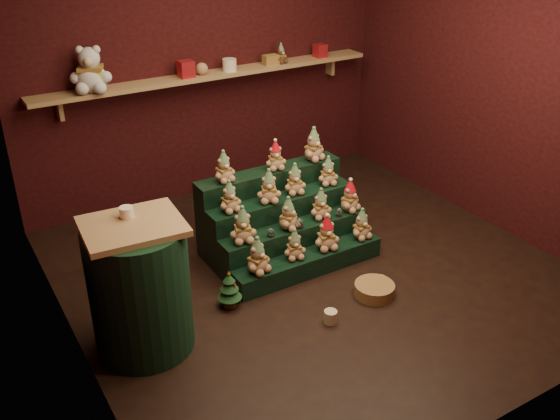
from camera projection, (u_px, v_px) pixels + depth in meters
ground at (313, 272)px, 5.40m from camera, size 4.00×4.00×0.00m
back_wall at (204, 61)px, 6.32m from camera, size 4.00×0.10×2.80m
front_wall at (542, 229)px, 3.20m from camera, size 4.00×0.10×2.80m
left_wall at (41, 174)px, 3.82m from camera, size 0.10×4.00×2.80m
right_wall at (503, 80)px, 5.70m from camera, size 0.10×4.00×2.80m
back_shelf at (212, 75)px, 6.23m from camera, size 3.60×0.26×0.24m
riser_tier_front at (308, 263)px, 5.36m from camera, size 1.40×0.22×0.18m
riser_tier_midfront at (295, 243)px, 5.48m from camera, size 1.40×0.22×0.36m
riser_tier_midback at (282, 224)px, 5.61m from camera, size 1.40×0.22×0.54m
riser_tier_back at (269, 206)px, 5.73m from camera, size 1.40×0.22×0.72m
teddy_0 at (257, 255)px, 5.00m from camera, size 0.28×0.26×0.31m
teddy_1 at (294, 244)px, 5.20m from camera, size 0.22×0.21×0.26m
teddy_2 at (327, 233)px, 5.33m from camera, size 0.26×0.24×0.31m
teddy_3 at (362, 224)px, 5.50m from camera, size 0.22×0.20×0.28m
teddy_4 at (243, 225)px, 5.08m from camera, size 0.27×0.26×0.31m
teddy_5 at (288, 213)px, 5.28m from camera, size 0.27×0.27×0.29m
teddy_6 at (321, 204)px, 5.46m from camera, size 0.22×0.21×0.28m
teddy_7 at (350, 196)px, 5.58m from camera, size 0.27×0.25×0.29m
teddy_8 at (229, 196)px, 5.18m from camera, size 0.21×0.19×0.27m
teddy_9 at (269, 186)px, 5.34m from camera, size 0.27×0.26×0.29m
teddy_10 at (295, 179)px, 5.49m from camera, size 0.23×0.21×0.28m
teddy_11 at (328, 171)px, 5.66m from camera, size 0.23×0.21×0.26m
teddy_12 at (224, 167)px, 5.29m from camera, size 0.22×0.20×0.27m
teddy_13 at (275, 155)px, 5.52m from camera, size 0.22×0.21×0.26m
teddy_14 at (314, 144)px, 5.70m from camera, size 0.27×0.25×0.31m
snow_globe_a at (271, 232)px, 5.21m from camera, size 0.06×0.06×0.08m
snow_globe_b at (300, 223)px, 5.34m from camera, size 0.07×0.07×0.09m
snow_globe_c at (339, 212)px, 5.53m from camera, size 0.06×0.06×0.08m
side_table at (140, 287)px, 4.32m from camera, size 0.70×0.70×1.00m
table_ornament at (126, 212)px, 4.15m from camera, size 0.09×0.09×0.07m
mini_christmas_tree at (229, 289)px, 4.88m from camera, size 0.20×0.20×0.33m
mug_left at (330, 317)px, 4.75m from camera, size 0.10×0.10×0.10m
mug_right at (380, 282)px, 5.17m from camera, size 0.10×0.10×0.10m
wicker_basket at (374, 290)px, 5.07m from camera, size 0.42×0.42×0.10m
white_bear at (90, 63)px, 5.52m from camera, size 0.47×0.45×0.52m
brown_bear at (281, 54)px, 6.51m from camera, size 0.17×0.16×0.20m
gift_tin_red_a at (186, 69)px, 6.04m from camera, size 0.14×0.14×0.16m
gift_tin_cream at (229, 65)px, 6.26m from camera, size 0.14×0.14×0.12m
gift_tin_red_b at (320, 51)px, 6.76m from camera, size 0.12×0.12×0.14m
shelf_plush_ball at (202, 69)px, 6.12m from camera, size 0.12×0.12×0.12m
scarf_gift_box at (271, 60)px, 6.49m from camera, size 0.16×0.10×0.10m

